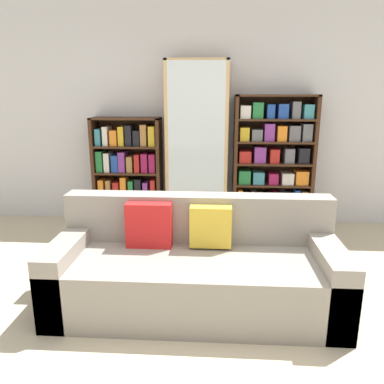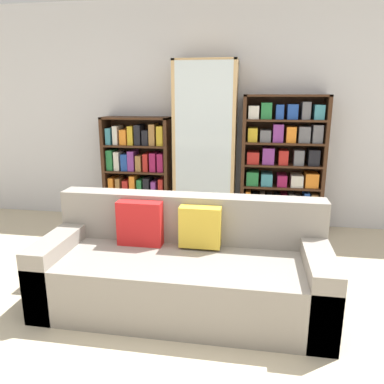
{
  "view_description": "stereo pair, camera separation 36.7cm",
  "coord_description": "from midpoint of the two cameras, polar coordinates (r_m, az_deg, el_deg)",
  "views": [
    {
      "loc": [
        0.08,
        -2.07,
        1.62
      ],
      "look_at": [
        -0.14,
        1.47,
        0.68
      ],
      "focal_mm": 35.0,
      "sensor_mm": 36.0,
      "label": 1
    },
    {
      "loc": [
        0.45,
        -2.03,
        1.62
      ],
      "look_at": [
        -0.14,
        1.47,
        0.68
      ],
      "focal_mm": 35.0,
      "sensor_mm": 36.0,
      "label": 2
    }
  ],
  "objects": [
    {
      "name": "display_cabinet",
      "position": [
        4.55,
        -1.56,
        6.91
      ],
      "size": [
        0.74,
        0.36,
        2.0
      ],
      "color": "tan",
      "rests_on": "ground"
    },
    {
      "name": "bookshelf_left",
      "position": [
        4.77,
        -11.87,
        2.83
      ],
      "size": [
        0.84,
        0.32,
        1.34
      ],
      "color": "#3D2314",
      "rests_on": "ground"
    },
    {
      "name": "wall_back",
      "position": [
        4.72,
        0.37,
        11.54
      ],
      "size": [
        6.72,
        0.06,
        2.7
      ],
      "color": "silver",
      "rests_on": "ground"
    },
    {
      "name": "ground_plane",
      "position": [
        2.63,
        -3.25,
        -23.3
      ],
      "size": [
        16.0,
        16.0,
        0.0
      ],
      "primitive_type": "plane",
      "color": "beige"
    },
    {
      "name": "bookshelf_right",
      "position": [
        4.61,
        10.05,
        4.18
      ],
      "size": [
        0.96,
        0.32,
        1.61
      ],
      "color": "#3D2314",
      "rests_on": "ground"
    },
    {
      "name": "couch",
      "position": [
        2.96,
        -3.1,
        -11.83
      ],
      "size": [
        2.16,
        0.85,
        0.83
      ],
      "color": "gray",
      "rests_on": "ground"
    },
    {
      "name": "wine_bottle",
      "position": [
        4.12,
        5.74,
        -6.07
      ],
      "size": [
        0.09,
        0.09,
        0.38
      ],
      "color": "#143819",
      "rests_on": "ground"
    }
  ]
}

